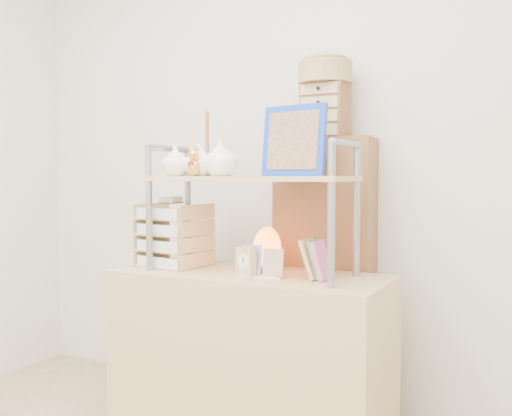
{
  "coord_description": "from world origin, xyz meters",
  "views": [
    {
      "loc": [
        1.18,
        -0.96,
        1.17
      ],
      "look_at": [
        0.03,
        1.2,
        1.03
      ],
      "focal_mm": 40.0,
      "sensor_mm": 36.0,
      "label": 1
    }
  ],
  "objects_px": {
    "desk": "(250,358)",
    "salt_lamp": "(267,249)",
    "letter_tray": "(171,238)",
    "cabinet": "(325,280)"
  },
  "relations": [
    {
      "from": "desk",
      "to": "salt_lamp",
      "type": "bearing_deg",
      "value": 56.66
    },
    {
      "from": "letter_tray",
      "to": "salt_lamp",
      "type": "distance_m",
      "value": 0.47
    },
    {
      "from": "letter_tray",
      "to": "salt_lamp",
      "type": "relative_size",
      "value": 1.65
    },
    {
      "from": "desk",
      "to": "salt_lamp",
      "type": "relative_size",
      "value": 6.05
    },
    {
      "from": "desk",
      "to": "letter_tray",
      "type": "relative_size",
      "value": 3.67
    },
    {
      "from": "desk",
      "to": "salt_lamp",
      "type": "distance_m",
      "value": 0.48
    },
    {
      "from": "cabinet",
      "to": "letter_tray",
      "type": "height_order",
      "value": "cabinet"
    },
    {
      "from": "cabinet",
      "to": "salt_lamp",
      "type": "height_order",
      "value": "cabinet"
    },
    {
      "from": "letter_tray",
      "to": "cabinet",
      "type": "bearing_deg",
      "value": 31.27
    },
    {
      "from": "salt_lamp",
      "to": "cabinet",
      "type": "bearing_deg",
      "value": 61.82
    }
  ]
}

